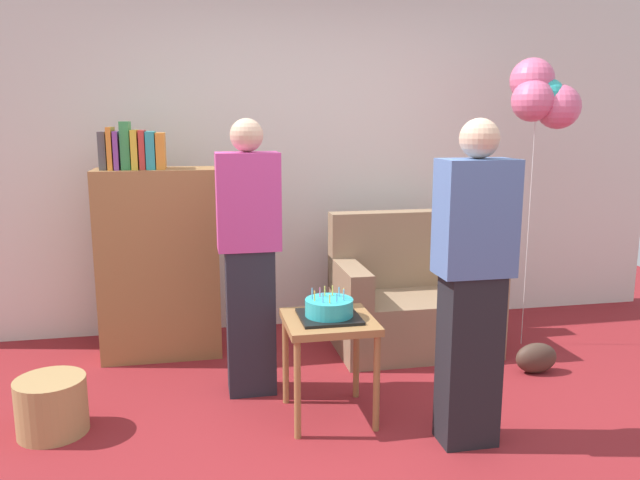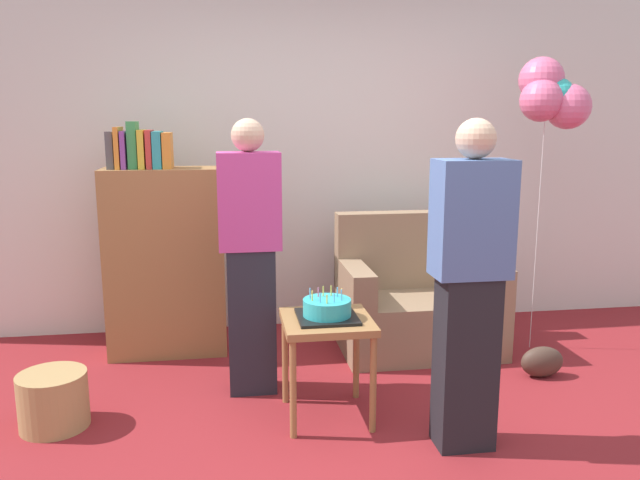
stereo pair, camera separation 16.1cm
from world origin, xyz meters
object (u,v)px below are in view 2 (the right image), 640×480
couch (417,302)px  balloon_bunch (552,95)px  person_holding_cake (469,286)px  wicker_basket (53,400)px  birthday_cake (327,309)px  person_blowing_candles (250,256)px  side_table (327,333)px  handbag (542,362)px  bookshelf (165,256)px

couch → balloon_bunch: 1.67m
person_holding_cake → balloon_bunch: (1.01, 1.18, 0.95)m
person_holding_cake → wicker_basket: 2.26m
couch → wicker_basket: couch is taller
birthday_cake → person_blowing_candles: 0.61m
wicker_basket → birthday_cake: bearing=-3.9°
side_table → person_holding_cake: 0.83m
birthday_cake → handbag: 1.57m
side_table → wicker_basket: 1.50m
couch → birthday_cake: (-0.81, -0.96, 0.28)m
side_table → handbag: size_ratio=2.03×
couch → side_table: couch is taller
wicker_basket → balloon_bunch: (3.10, 0.67, 1.63)m
couch → handbag: bearing=-45.0°
wicker_basket → handbag: bearing=4.4°
bookshelf → person_blowing_candles: bearing=-52.6°
bookshelf → wicker_basket: bearing=-116.2°
birthday_cake → wicker_basket: birthday_cake is taller
wicker_basket → handbag: (2.91, 0.22, -0.05)m
side_table → balloon_bunch: size_ratio=0.28×
balloon_bunch → handbag: bearing=-112.4°
side_table → person_blowing_candles: person_blowing_candles is taller
couch → person_blowing_candles: 1.41m
person_blowing_candles → handbag: person_blowing_candles is taller
bookshelf → handbag: bearing=-18.9°
bookshelf → person_holding_cake: 2.22m
side_table → person_blowing_candles: (-0.39, 0.41, 0.35)m
person_blowing_candles → wicker_basket: (-1.07, -0.31, -0.68)m
person_holding_cake → wicker_basket: (-2.09, 0.51, -0.68)m
person_holding_cake → handbag: person_holding_cake is taller
person_holding_cake → bookshelf: bearing=-33.2°
bookshelf → birthday_cake: size_ratio=5.03×
handbag → balloon_bunch: bearing=67.6°
couch → wicker_basket: (-2.27, -0.86, -0.19)m
person_holding_cake → handbag: bearing=-126.9°
couch → side_table: 1.27m
bookshelf → balloon_bunch: (2.58, -0.37, 1.09)m
side_table → handbag: 1.53m
wicker_basket → handbag: 2.92m
couch → person_holding_cake: 1.47m
couch → side_table: (-0.81, -0.96, 0.14)m
bookshelf → side_table: bearing=-50.3°
couch → handbag: couch is taller
bookshelf → wicker_basket: (-0.51, -1.04, -0.54)m
side_table → balloon_bunch: 2.22m
couch → wicker_basket: 2.44m
couch → bookshelf: bookshelf is taller
balloon_bunch → person_blowing_candles: bearing=-169.9°
person_blowing_candles → handbag: 1.98m
birthday_cake → person_blowing_candles: person_blowing_candles is taller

